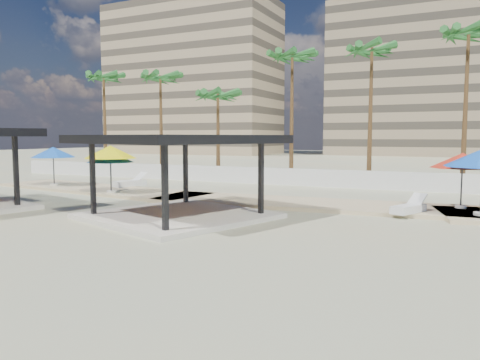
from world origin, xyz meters
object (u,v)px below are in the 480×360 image
object	(u,v)px
umbrella_c	(463,161)
lounger_b	(409,208)
pavilion_central	(177,169)
umbrella_a	(53,152)
lounger_a	(130,183)

from	to	relation	value
umbrella_c	lounger_b	bearing A→B (deg)	-129.76
pavilion_central	umbrella_a	distance (m)	15.23
pavilion_central	lounger_b	distance (m)	10.10
pavilion_central	umbrella_a	world-z (taller)	pavilion_central
umbrella_a	lounger_a	xyz separation A→B (m)	(4.87, 1.91, -2.01)
umbrella_c	umbrella_a	bearing A→B (deg)	-177.87
pavilion_central	lounger_b	bearing A→B (deg)	46.29
umbrella_c	lounger_b	size ratio (longest dim) A/B	1.50
umbrella_a	lounger_a	world-z (taller)	umbrella_a
pavilion_central	umbrella_c	size ratio (longest dim) A/B	2.74
umbrella_a	lounger_a	distance (m)	5.60
umbrella_a	lounger_b	bearing A→B (deg)	-3.73
lounger_a	lounger_b	distance (m)	18.15
lounger_b	umbrella_c	bearing A→B (deg)	-16.54
pavilion_central	lounger_a	world-z (taller)	pavilion_central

